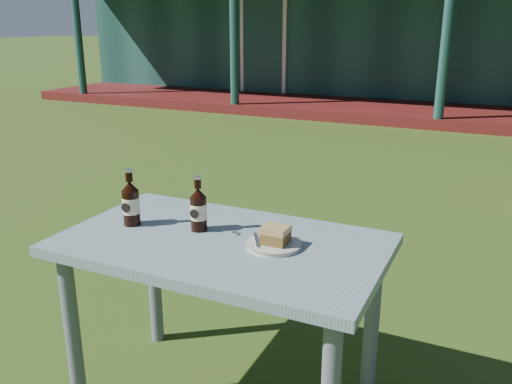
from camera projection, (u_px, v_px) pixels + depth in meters
The scene contains 9 objects.
ground at pixel (339, 256), 3.61m from camera, with size 80.00×80.00×0.00m, color #334916.
pavilion at pixel (475, 14), 11.22m from camera, with size 15.80×8.30×3.45m.
cafe_table at pixel (222, 265), 2.04m from camera, with size 1.20×0.70×0.72m.
plate at pixel (274, 244), 1.95m from camera, with size 0.20×0.20×0.01m.
cake_slice at pixel (276, 235), 1.94m from camera, with size 0.09×0.09×0.06m.
fork at pixel (257, 240), 1.96m from camera, with size 0.01×0.14×0.00m, color silver.
cola_bottle_near at pixel (198, 209), 2.08m from camera, with size 0.06×0.07×0.22m.
cola_bottle_far at pixel (131, 203), 2.13m from camera, with size 0.07×0.07×0.23m.
bottle_cap at pixel (235, 233), 2.06m from camera, with size 0.03×0.03×0.01m, color silver.
Camera 1 is at (0.91, -3.23, 1.50)m, focal length 38.00 mm.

